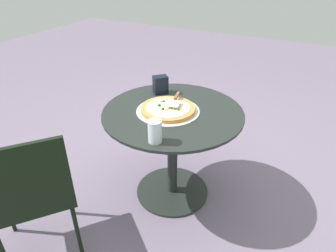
% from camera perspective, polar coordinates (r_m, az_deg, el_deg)
% --- Properties ---
extents(ground_plane, '(10.00, 10.00, 0.00)m').
position_cam_1_polar(ground_plane, '(2.37, 0.79, -12.29)').
color(ground_plane, slate).
extents(patio_table, '(0.93, 0.93, 0.70)m').
position_cam_1_polar(patio_table, '(2.07, 0.89, -2.19)').
color(patio_table, '#222925').
rests_on(patio_table, ground).
extents(pizza_on_tray, '(0.41, 0.41, 0.05)m').
position_cam_1_polar(pizza_on_tray, '(1.95, -0.01, 3.25)').
color(pizza_on_tray, silver).
rests_on(pizza_on_tray, patio_table).
extents(pizza_server, '(0.22, 0.10, 0.02)m').
position_cam_1_polar(pizza_server, '(1.99, 1.35, 5.08)').
color(pizza_server, silver).
rests_on(pizza_server, pizza_on_tray).
extents(drinking_cup, '(0.08, 0.08, 0.13)m').
position_cam_1_polar(drinking_cup, '(1.62, -2.50, -1.03)').
color(drinking_cup, white).
rests_on(drinking_cup, patio_table).
extents(napkin_dispenser, '(0.12, 0.12, 0.13)m').
position_cam_1_polar(napkin_dispenser, '(2.19, -1.45, 7.86)').
color(napkin_dispenser, black).
rests_on(napkin_dispenser, patio_table).
extents(patio_chair_near, '(0.62, 0.62, 0.87)m').
position_cam_1_polar(patio_chair_near, '(1.78, -24.90, -11.05)').
color(patio_chair_near, black).
rests_on(patio_chair_near, ground).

